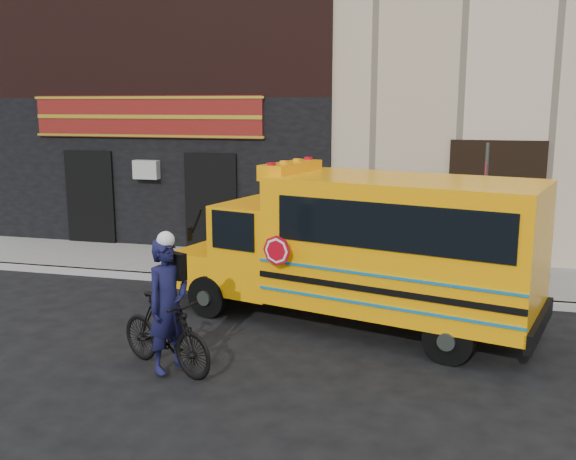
# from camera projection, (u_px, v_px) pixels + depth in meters

# --- Properties ---
(ground) EXTENTS (120.00, 120.00, 0.00)m
(ground) POSITION_uv_depth(u_px,v_px,m) (272.00, 331.00, 11.43)
(ground) COLOR black
(ground) RESTS_ON ground
(curb) EXTENTS (40.00, 0.20, 0.15)m
(curb) POSITION_uv_depth(u_px,v_px,m) (305.00, 288.00, 13.89)
(curb) COLOR #9E9E98
(curb) RESTS_ON ground
(sidewalk) EXTENTS (40.00, 3.00, 0.15)m
(sidewalk) POSITION_uv_depth(u_px,v_px,m) (319.00, 271.00, 15.31)
(sidewalk) COLOR slate
(sidewalk) RESTS_ON ground
(building) EXTENTS (20.00, 10.70, 12.00)m
(building) POSITION_uv_depth(u_px,v_px,m) (360.00, 35.00, 20.19)
(building) COLOR #C7B695
(building) RESTS_ON sidewalk
(school_bus) EXTENTS (7.21, 3.83, 2.92)m
(school_bus) POSITION_uv_depth(u_px,v_px,m) (368.00, 245.00, 11.41)
(school_bus) COLOR black
(school_bus) RESTS_ON ground
(sign_pole) EXTENTS (0.07, 0.28, 3.21)m
(sign_pole) POSITION_uv_depth(u_px,v_px,m) (484.00, 213.00, 13.25)
(sign_pole) COLOR #414943
(sign_pole) RESTS_ON ground
(bicycle) EXTENTS (2.00, 1.31, 1.17)m
(bicycle) POSITION_uv_depth(u_px,v_px,m) (165.00, 333.00, 9.69)
(bicycle) COLOR black
(bicycle) RESTS_ON ground
(cyclist) EXTENTS (0.75, 0.87, 2.02)m
(cyclist) POSITION_uv_depth(u_px,v_px,m) (168.00, 309.00, 9.49)
(cyclist) COLOR #111134
(cyclist) RESTS_ON ground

